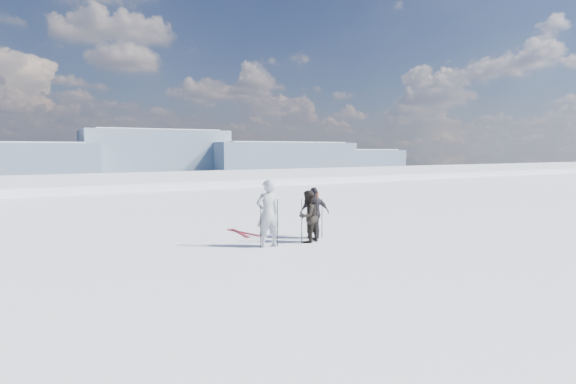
# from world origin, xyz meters

# --- Properties ---
(lake_basin) EXTENTS (820.00, 820.00, 71.62)m
(lake_basin) POSITION_xyz_m (0.00, 30.00, -6.50)
(lake_basin) COLOR white
(lake_basin) RESTS_ON ground
(far_mountain_range) EXTENTS (770.00, 110.00, 53.00)m
(far_mountain_range) POSITION_xyz_m (29.60, 454.78, -7.19)
(far_mountain_range) COLOR slate
(far_mountain_range) RESTS_ON ground
(skier_grey) EXTENTS (0.71, 0.48, 1.93)m
(skier_grey) POSITION_xyz_m (-2.47, 2.94, 0.96)
(skier_grey) COLOR #9AA0A8
(skier_grey) RESTS_ON ground
(skier_dark) EXTENTS (0.94, 0.85, 1.57)m
(skier_dark) POSITION_xyz_m (-1.15, 2.90, 0.78)
(skier_dark) COLOR black
(skier_dark) RESTS_ON ground
(skier_pack) EXTENTS (1.02, 0.66, 1.61)m
(skier_pack) POSITION_xyz_m (-0.64, 3.33, 0.80)
(skier_pack) COLOR black
(skier_pack) RESTS_ON ground
(backpack) EXTENTS (0.38, 0.29, 0.46)m
(backpack) POSITION_xyz_m (-0.56, 3.57, 1.83)
(backpack) COLOR #F65B17
(backpack) RESTS_ON skier_pack
(ski_poles) EXTENTS (2.35, 0.52, 1.37)m
(ski_poles) POSITION_xyz_m (-1.44, 2.95, 0.65)
(ski_poles) COLOR black
(ski_poles) RESTS_ON ground
(skis_loose) EXTENTS (0.56, 1.70, 0.03)m
(skis_loose) POSITION_xyz_m (-2.31, 5.19, 0.01)
(skis_loose) COLOR black
(skis_loose) RESTS_ON ground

